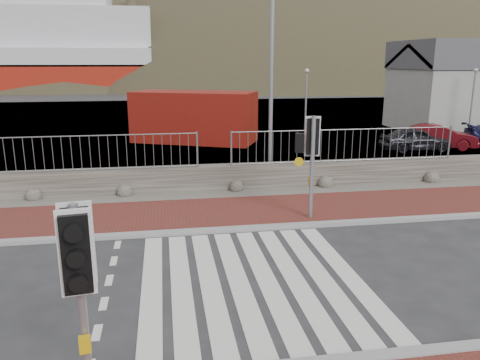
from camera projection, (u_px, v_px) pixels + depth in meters
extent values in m
plane|color=#28282B|center=(252.00, 281.00, 9.91)|extent=(220.00, 220.00, 0.00)
cube|color=brown|center=(225.00, 213.00, 14.21)|extent=(40.00, 3.00, 0.08)
cube|color=gray|center=(232.00, 230.00, 12.77)|extent=(40.00, 0.25, 0.12)
cube|color=silver|center=(152.00, 288.00, 9.58)|extent=(0.42, 5.60, 0.01)
cube|color=silver|center=(181.00, 286.00, 9.68)|extent=(0.42, 5.60, 0.01)
cube|color=silver|center=(210.00, 283.00, 9.77)|extent=(0.42, 5.60, 0.01)
cube|color=silver|center=(238.00, 281.00, 9.87)|extent=(0.42, 5.60, 0.01)
cube|color=silver|center=(266.00, 279.00, 9.96)|extent=(0.42, 5.60, 0.01)
cube|color=silver|center=(293.00, 277.00, 10.05)|extent=(0.42, 5.60, 0.01)
cube|color=silver|center=(320.00, 275.00, 10.15)|extent=(0.42, 5.60, 0.01)
cube|color=silver|center=(346.00, 273.00, 10.24)|extent=(0.42, 5.60, 0.01)
cube|color=#59544C|center=(217.00, 195.00, 16.12)|extent=(40.00, 1.50, 0.06)
cube|color=#433D37|center=(214.00, 178.00, 16.78)|extent=(40.00, 0.60, 0.90)
cylinder|color=gray|center=(70.00, 136.00, 15.47)|extent=(8.40, 0.04, 0.04)
cylinder|color=gray|center=(197.00, 150.00, 16.28)|extent=(0.07, 0.07, 1.20)
cylinder|color=gray|center=(345.00, 130.00, 16.99)|extent=(8.40, 0.04, 0.04)
cylinder|color=gray|center=(231.00, 149.00, 16.47)|extent=(0.07, 0.07, 1.20)
cylinder|color=gray|center=(449.00, 143.00, 17.80)|extent=(0.07, 0.07, 1.20)
cube|color=#4C4C4F|center=(185.00, 120.00, 36.59)|extent=(120.00, 40.00, 0.50)
cube|color=#3F4C54|center=(174.00, 92.00, 70.05)|extent=(220.00, 50.00, 0.05)
cube|color=silver|center=(49.00, 30.00, 69.77)|extent=(30.00, 12.00, 6.00)
cube|color=silver|center=(46.00, 1.00, 68.78)|extent=(18.00, 10.00, 2.50)
ellipsoid|color=#33341F|center=(101.00, 183.00, 96.53)|extent=(106.40, 68.40, 76.00)
ellipsoid|color=#33341F|center=(309.00, 201.00, 105.11)|extent=(140.00, 90.00, 100.00)
cylinder|color=gray|center=(83.00, 313.00, 5.87)|extent=(0.11, 0.11, 2.89)
cube|color=#C3960B|center=(85.00, 339.00, 5.95)|extent=(0.15, 0.10, 0.23)
cube|color=black|center=(77.00, 248.00, 5.65)|extent=(0.44, 0.30, 1.08)
sphere|color=red|center=(75.00, 224.00, 5.57)|extent=(0.15, 0.15, 0.15)
cylinder|color=gray|center=(312.00, 169.00, 13.33)|extent=(0.12, 0.12, 3.04)
cube|color=#C3960B|center=(311.00, 182.00, 13.43)|extent=(0.16, 0.11, 0.24)
cube|color=black|center=(313.00, 137.00, 13.10)|extent=(0.47, 0.33, 1.14)
sphere|color=red|center=(314.00, 126.00, 13.02)|extent=(0.16, 0.16, 0.16)
cube|color=black|center=(300.00, 143.00, 13.14)|extent=(0.26, 0.21, 0.54)
cylinder|color=gray|center=(271.00, 67.00, 16.94)|extent=(0.15, 0.15, 8.60)
cube|color=maroon|center=(194.00, 117.00, 26.67)|extent=(7.39, 5.39, 2.84)
imported|color=black|center=(415.00, 139.00, 24.13)|extent=(3.61, 1.55, 1.22)
imported|color=#580C12|center=(437.00, 137.00, 24.62)|extent=(4.10, 2.31, 1.28)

